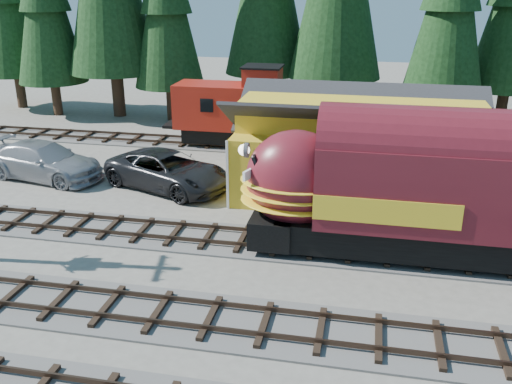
% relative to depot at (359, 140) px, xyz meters
% --- Properties ---
extents(ground, '(120.00, 120.00, 0.00)m').
position_rel_depot_xyz_m(ground, '(0.00, -10.50, -2.96)').
color(ground, '#6B665B').
rests_on(ground, ground).
extents(track_spur, '(32.00, 3.20, 0.33)m').
position_rel_depot_xyz_m(track_spur, '(-10.00, 7.50, -2.90)').
color(track_spur, '#4C4947').
rests_on(track_spur, ground).
extents(depot, '(12.80, 7.00, 5.30)m').
position_rel_depot_xyz_m(depot, '(0.00, 0.00, 0.00)').
color(depot, gold).
rests_on(depot, ground).
extents(locomotive, '(17.12, 3.40, 4.65)m').
position_rel_depot_xyz_m(locomotive, '(3.76, -6.50, -0.26)').
color(locomotive, black).
rests_on(locomotive, ground).
extents(caboose, '(9.40, 2.73, 4.89)m').
position_rel_depot_xyz_m(caboose, '(-7.23, 7.50, -0.52)').
color(caboose, black).
rests_on(caboose, ground).
extents(pickup_truck_a, '(7.71, 5.62, 1.95)m').
position_rel_depot_xyz_m(pickup_truck_a, '(-9.77, -0.87, -1.99)').
color(pickup_truck_a, black).
rests_on(pickup_truck_a, ground).
extents(pickup_truck_b, '(7.29, 4.02, 2.00)m').
position_rel_depot_xyz_m(pickup_truck_b, '(-17.04, -0.76, -1.96)').
color(pickup_truck_b, '#95979C').
rests_on(pickup_truck_b, ground).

